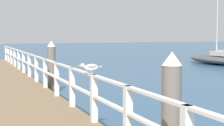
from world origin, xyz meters
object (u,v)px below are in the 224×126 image
at_px(dock_piling_near, 171,117).
at_px(boat_4, 220,59).
at_px(seagull_foreground, 91,67).
at_px(dock_piling_far, 52,68).

relative_size(dock_piling_near, boat_4, 0.32).
bearing_deg(dock_piling_near, boat_4, 49.38).
distance_m(seagull_foreground, boat_4, 19.53).
relative_size(dock_piling_near, dock_piling_far, 1.00).
distance_m(dock_piling_near, boat_4, 21.01).
height_order(dock_piling_near, seagull_foreground, dock_piling_near).
height_order(dock_piling_far, seagull_foreground, dock_piling_far).
bearing_deg(dock_piling_near, dock_piling_far, 90.00).
bearing_deg(boat_4, seagull_foreground, -139.64).
bearing_deg(boat_4, dock_piling_far, -152.97).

